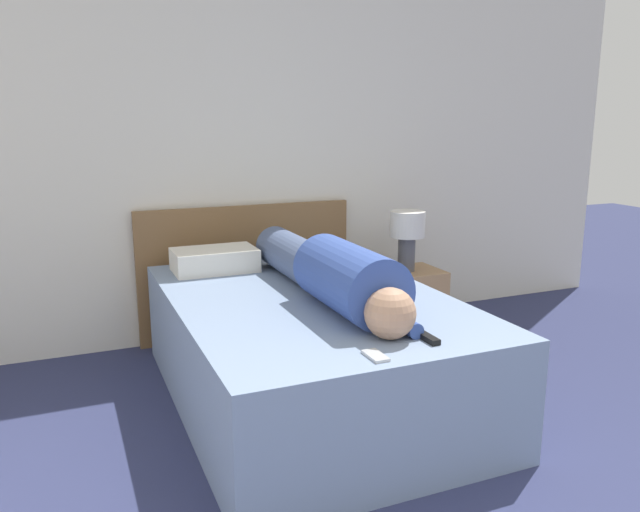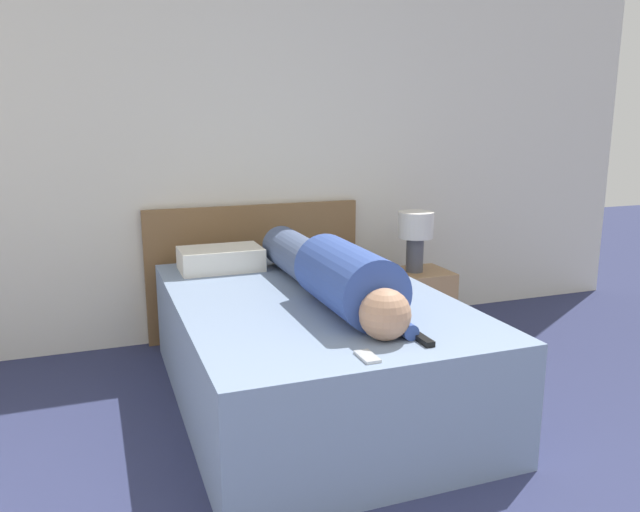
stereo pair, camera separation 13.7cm
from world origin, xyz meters
name	(u,v)px [view 1 (the left image)]	position (x,y,z in m)	size (l,w,h in m)	color
wall_back	(251,149)	(0.00, 3.90, 1.30)	(6.14, 0.06, 2.60)	silver
bed	(309,349)	(-0.07, 2.68, 0.29)	(1.39, 2.04, 0.59)	#7589A8
headboard	(247,271)	(-0.07, 3.83, 0.46)	(1.51, 0.04, 0.92)	brown
nightstand	(405,303)	(0.95, 3.39, 0.23)	(0.49, 0.37, 0.47)	#A37A51
table_lamp	(407,231)	(0.95, 3.39, 0.75)	(0.24, 0.24, 0.42)	#4C4C51
person_lying	(331,273)	(0.01, 2.57, 0.73)	(0.33, 1.63, 0.33)	tan
pillow_near_headboard	(215,260)	(-0.39, 3.43, 0.66)	(0.50, 0.31, 0.14)	silver
tv_remote	(427,337)	(0.14, 1.87, 0.60)	(0.04, 0.15, 0.02)	black
cell_phone	(375,356)	(-0.15, 1.78, 0.59)	(0.06, 0.13, 0.01)	#B2B7BC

